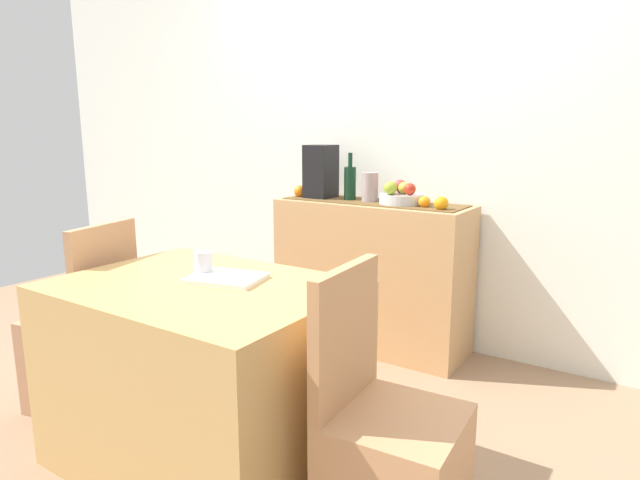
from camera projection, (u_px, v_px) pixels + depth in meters
ground_plane at (277, 404)px, 2.66m from camera, size 6.40×6.40×0.02m
room_wall_rear at (391, 124)px, 3.35m from camera, size 6.40×0.06×2.70m
sideboard_console at (371, 275)px, 3.31m from camera, size 1.18×0.42×0.89m
table_runner at (372, 202)px, 3.22m from camera, size 1.10×0.32×0.01m
fruit_bowl at (402, 199)px, 3.11m from camera, size 0.26×0.26×0.06m
apple_left at (390, 188)px, 3.06m from camera, size 0.08×0.08×0.08m
apple_rear at (400, 186)px, 3.18m from camera, size 0.07×0.07×0.07m
apple_center at (410, 189)px, 3.04m from camera, size 0.07×0.07×0.07m
apple_upper at (404, 188)px, 3.10m from camera, size 0.07×0.07×0.07m
apple_front at (391, 187)px, 3.13m from camera, size 0.07×0.07×0.07m
wine_bottle at (350, 183)px, 3.29m from camera, size 0.07×0.07×0.29m
coffee_maker at (321, 172)px, 3.39m from camera, size 0.16×0.18×0.33m
ceramic_vase at (370, 187)px, 3.21m from camera, size 0.10×0.10×0.18m
orange_loose_near_bowl at (441, 203)px, 2.90m from camera, size 0.08×0.08×0.08m
orange_loose_end at (424, 202)px, 2.99m from camera, size 0.07×0.07×0.07m
orange_loose_far at (300, 191)px, 3.46m from camera, size 0.08×0.08×0.08m
dining_table at (204, 374)px, 2.13m from camera, size 1.10×0.81×0.74m
open_book at (226, 278)px, 2.10m from camera, size 0.32×0.27×0.02m
coffee_cup at (203, 264)px, 2.16m from camera, size 0.07×0.07×0.10m
chair_near_window at (85, 352)px, 2.60m from camera, size 0.48×0.48×0.90m
chair_by_corner at (390, 467)px, 1.71m from camera, size 0.43×0.43×0.90m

